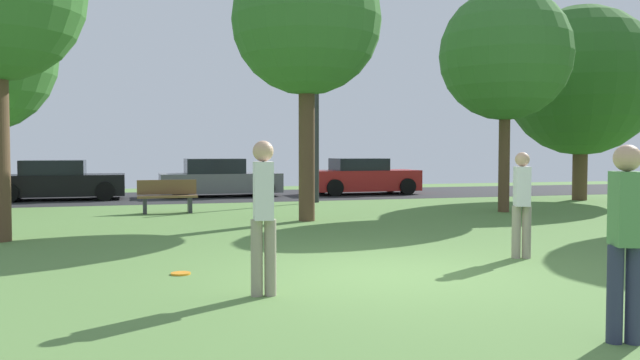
# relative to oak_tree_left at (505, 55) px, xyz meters

# --- Properties ---
(ground_plane) EXTENTS (44.00, 44.00, 0.00)m
(ground_plane) POSITION_rel_oak_tree_left_xyz_m (-6.60, -7.57, -4.34)
(ground_plane) COLOR #5B8442
(road_strip) EXTENTS (44.00, 6.40, 0.01)m
(road_strip) POSITION_rel_oak_tree_left_xyz_m (-6.60, 8.43, -4.33)
(road_strip) COLOR #28282B
(road_strip) RESTS_ON ground_plane
(oak_tree_left) EXTENTS (3.63, 3.63, 6.17)m
(oak_tree_left) POSITION_rel_oak_tree_left_xyz_m (0.00, 0.00, 0.00)
(oak_tree_left) COLOR brown
(oak_tree_left) RESTS_ON ground_plane
(maple_tree_near) EXTENTS (5.10, 5.10, 6.64)m
(maple_tree_near) POSITION_rel_oak_tree_left_xyz_m (4.91, 3.07, -0.26)
(maple_tree_near) COLOR brown
(maple_tree_near) RESTS_ON ground_plane
(birch_tree_lone) EXTENTS (3.61, 3.61, 6.65)m
(birch_tree_lone) POSITION_rel_oak_tree_left_xyz_m (-5.86, -0.68, 0.47)
(birch_tree_lone) COLOR brown
(birch_tree_lone) RESTS_ON ground_plane
(person_thrower) EXTENTS (0.33, 0.38, 1.68)m
(person_thrower) POSITION_rel_oak_tree_left_xyz_m (-4.05, -6.95, -3.41)
(person_thrower) COLOR gray
(person_thrower) RESTS_ON ground_plane
(person_catcher) EXTENTS (0.33, 0.38, 1.76)m
(person_catcher) POSITION_rel_oak_tree_left_xyz_m (-5.82, -11.18, -3.36)
(person_catcher) COLOR #2D334C
(person_catcher) RESTS_ON ground_plane
(person_bystander) EXTENTS (0.30, 0.34, 1.82)m
(person_bystander) POSITION_rel_oak_tree_left_xyz_m (-8.50, -8.43, -3.31)
(person_bystander) COLOR gray
(person_bystander) RESTS_ON ground_plane
(frisbee_disc) EXTENTS (0.27, 0.27, 0.03)m
(frisbee_disc) POSITION_rel_oak_tree_left_xyz_m (-9.33, -6.80, -4.32)
(frisbee_disc) COLOR orange
(frisbee_disc) RESTS_ON ground_plane
(parked_car_black) EXTENTS (4.27, 2.11, 1.37)m
(parked_car_black) POSITION_rel_oak_tree_left_xyz_m (-12.33, 8.26, -3.70)
(parked_car_black) COLOR black
(parked_car_black) RESTS_ON ground_plane
(parked_car_grey) EXTENTS (4.40, 2.07, 1.41)m
(parked_car_grey) POSITION_rel_oak_tree_left_xyz_m (-6.78, 8.41, -3.69)
(parked_car_grey) COLOR slate
(parked_car_grey) RESTS_ON ground_plane
(parked_car_red) EXTENTS (4.20, 1.97, 1.40)m
(parked_car_red) POSITION_rel_oak_tree_left_xyz_m (-1.21, 8.05, -3.69)
(parked_car_red) COLOR #B21E1E
(parked_car_red) RESTS_ON ground_plane
(park_bench) EXTENTS (1.60, 0.45, 0.90)m
(park_bench) POSITION_rel_oak_tree_left_xyz_m (-9.00, 2.35, -3.87)
(park_bench) COLOR brown
(park_bench) RESTS_ON ground_plane
(street_lamp_post) EXTENTS (0.14, 0.14, 4.50)m
(street_lamp_post) POSITION_rel_oak_tree_left_xyz_m (-4.07, 4.63, -2.09)
(street_lamp_post) COLOR #2D2D33
(street_lamp_post) RESTS_ON ground_plane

